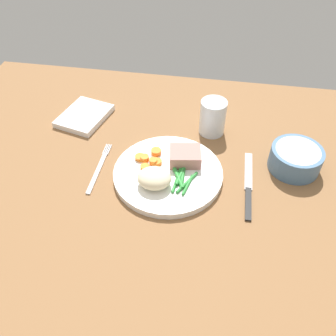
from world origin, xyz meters
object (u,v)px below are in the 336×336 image
at_px(dinner_plate, 168,174).
at_px(knife, 248,186).
at_px(meat_portion, 185,156).
at_px(fork, 99,168).
at_px(salad_bowl, 296,158).
at_px(water_glass, 212,119).
at_px(napkin, 84,116).

relative_size(dinner_plate, knife, 1.21).
xyz_separation_m(dinner_plate, knife, (0.18, -0.00, -0.01)).
xyz_separation_m(meat_portion, fork, (-0.20, -0.04, -0.03)).
distance_m(knife, salad_bowl, 0.13).
relative_size(dinner_plate, meat_portion, 3.50).
bearing_deg(water_glass, salad_bowl, -27.22).
bearing_deg(water_glass, napkin, -179.89).
bearing_deg(napkin, water_glass, 0.11).
bearing_deg(fork, meat_portion, 14.33).
bearing_deg(napkin, fork, -61.69).
relative_size(meat_portion, napkin, 0.52).
xyz_separation_m(dinner_plate, napkin, (-0.26, 0.18, 0.00)).
distance_m(meat_portion, napkin, 0.33).
height_order(meat_portion, water_glass, water_glass).
relative_size(knife, water_glass, 2.24).
distance_m(knife, napkin, 0.48).
bearing_deg(water_glass, dinner_plate, -115.32).
height_order(knife, water_glass, water_glass).
relative_size(dinner_plate, napkin, 1.80).
xyz_separation_m(water_glass, napkin, (-0.35, -0.00, -0.03)).
distance_m(dinner_plate, salad_bowl, 0.30).
bearing_deg(water_glass, knife, -62.00).
height_order(meat_portion, salad_bowl, salad_bowl).
height_order(dinner_plate, knife, dinner_plate).
xyz_separation_m(water_glass, salad_bowl, (0.20, -0.10, -0.01)).
bearing_deg(dinner_plate, water_glass, 64.68).
distance_m(meat_portion, salad_bowl, 0.25).
bearing_deg(meat_portion, water_glass, 69.90).
xyz_separation_m(fork, knife, (0.35, -0.00, -0.00)).
height_order(water_glass, napkin, water_glass).
xyz_separation_m(salad_bowl, napkin, (-0.55, 0.10, -0.02)).
relative_size(meat_portion, knife, 0.35).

